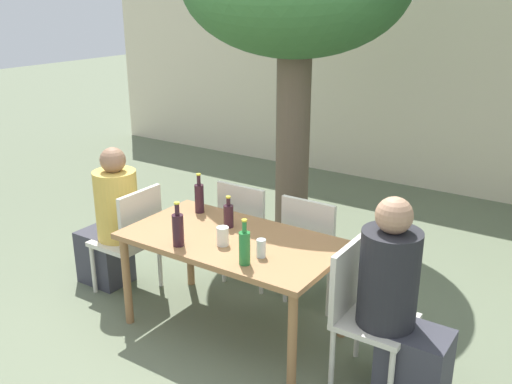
{
  "coord_description": "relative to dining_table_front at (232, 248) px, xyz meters",
  "views": [
    {
      "loc": [
        2.15,
        -2.93,
        2.35
      ],
      "look_at": [
        0.0,
        0.3,
        0.98
      ],
      "focal_mm": 40.0,
      "sensor_mm": 36.0,
      "label": 1
    }
  ],
  "objects": [
    {
      "name": "green_bottle_0",
      "position": [
        0.3,
        -0.28,
        0.2
      ],
      "size": [
        0.07,
        0.07,
        0.3
      ],
      "color": "#287A38",
      "rests_on": "dining_table_front"
    },
    {
      "name": "wine_bottle_3",
      "position": [
        -0.23,
        -0.3,
        0.2
      ],
      "size": [
        0.08,
        0.08,
        0.31
      ],
      "color": "#331923",
      "rests_on": "dining_table_front"
    },
    {
      "name": "patio_chair_1",
      "position": [
        0.99,
        0.0,
        -0.14
      ],
      "size": [
        0.44,
        0.44,
        0.9
      ],
      "rotation": [
        0.0,
        0.0,
        1.57
      ],
      "color": "beige",
      "rests_on": "ground_plane"
    },
    {
      "name": "patio_chair_2",
      "position": [
        -0.3,
        0.65,
        -0.14
      ],
      "size": [
        0.44,
        0.44,
        0.9
      ],
      "rotation": [
        0.0,
        0.0,
        3.14
      ],
      "color": "beige",
      "rests_on": "ground_plane"
    },
    {
      "name": "drinking_glass_1",
      "position": [
        0.02,
        -0.13,
        0.14
      ],
      "size": [
        0.08,
        0.08,
        0.13
      ],
      "color": "silver",
      "rests_on": "dining_table_front"
    },
    {
      "name": "dining_table_front",
      "position": [
        0.0,
        0.0,
        0.0
      ],
      "size": [
        1.52,
        0.84,
        0.73
      ],
      "color": "#996B42",
      "rests_on": "ground_plane"
    },
    {
      "name": "person_seated_0",
      "position": [
        -1.23,
        -0.0,
        -0.11
      ],
      "size": [
        0.57,
        0.34,
        1.21
      ],
      "rotation": [
        0.0,
        0.0,
        -1.57
      ],
      "color": "#383842",
      "rests_on": "ground_plane"
    },
    {
      "name": "patio_chair_0",
      "position": [
        -0.99,
        0.0,
        -0.14
      ],
      "size": [
        0.44,
        0.44,
        0.9
      ],
      "rotation": [
        0.0,
        0.0,
        -1.57
      ],
      "color": "beige",
      "rests_on": "ground_plane"
    },
    {
      "name": "cafe_building_wall",
      "position": [
        0.0,
        3.96,
        0.75
      ],
      "size": [
        10.0,
        0.08,
        2.8
      ],
      "color": "beige",
      "rests_on": "ground_plane"
    },
    {
      "name": "person_seated_1",
      "position": [
        1.22,
        -0.0,
        -0.08
      ],
      "size": [
        0.58,
        0.36,
        1.26
      ],
      "rotation": [
        0.0,
        0.0,
        1.57
      ],
      "color": "#383842",
      "rests_on": "ground_plane"
    },
    {
      "name": "wine_bottle_2",
      "position": [
        -0.5,
        0.26,
        0.2
      ],
      "size": [
        0.07,
        0.07,
        0.31
      ],
      "color": "#331923",
      "rests_on": "dining_table_front"
    },
    {
      "name": "patio_chair_3",
      "position": [
        0.3,
        0.65,
        -0.14
      ],
      "size": [
        0.44,
        0.44,
        0.9
      ],
      "rotation": [
        0.0,
        0.0,
        3.14
      ],
      "color": "beige",
      "rests_on": "ground_plane"
    },
    {
      "name": "wine_bottle_1",
      "position": [
        -0.13,
        0.14,
        0.17
      ],
      "size": [
        0.07,
        0.07,
        0.24
      ],
      "color": "#331923",
      "rests_on": "dining_table_front"
    },
    {
      "name": "drinking_glass_0",
      "position": [
        0.33,
        -0.14,
        0.14
      ],
      "size": [
        0.06,
        0.06,
        0.12
      ],
      "color": "silver",
      "rests_on": "dining_table_front"
    },
    {
      "name": "ground_plane",
      "position": [
        0.0,
        0.0,
        -0.65
      ],
      "size": [
        30.0,
        30.0,
        0.0
      ],
      "primitive_type": "plane",
      "color": "#667056"
    }
  ]
}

